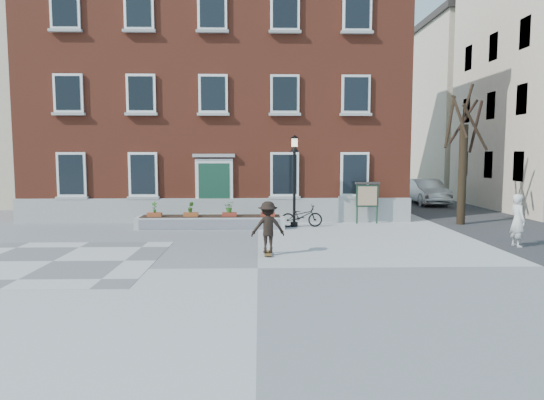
{
  "coord_description": "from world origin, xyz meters",
  "views": [
    {
      "loc": [
        0.05,
        -13.1,
        3.16
      ],
      "look_at": [
        0.5,
        4.0,
        1.5
      ],
      "focal_mm": 32.0,
      "sensor_mm": 36.0,
      "label": 1
    }
  ],
  "objects_px": {
    "notice_board": "(367,196)",
    "bicycle": "(302,216)",
    "bystander": "(518,220)",
    "lamp_post": "(294,168)",
    "skateboarder": "(268,227)",
    "parked_car": "(426,192)"
  },
  "relations": [
    {
      "from": "bicycle",
      "to": "bystander",
      "type": "relative_size",
      "value": 1.0
    },
    {
      "from": "bicycle",
      "to": "notice_board",
      "type": "relative_size",
      "value": 0.96
    },
    {
      "from": "parked_car",
      "to": "notice_board",
      "type": "bearing_deg",
      "value": -123.54
    },
    {
      "from": "lamp_post",
      "to": "notice_board",
      "type": "relative_size",
      "value": 2.1
    },
    {
      "from": "parked_car",
      "to": "bystander",
      "type": "bearing_deg",
      "value": -96.29
    },
    {
      "from": "parked_car",
      "to": "notice_board",
      "type": "distance_m",
      "value": 9.86
    },
    {
      "from": "lamp_post",
      "to": "notice_board",
      "type": "height_order",
      "value": "lamp_post"
    },
    {
      "from": "parked_car",
      "to": "lamp_post",
      "type": "height_order",
      "value": "lamp_post"
    },
    {
      "from": "skateboarder",
      "to": "notice_board",
      "type": "bearing_deg",
      "value": 55.47
    },
    {
      "from": "bicycle",
      "to": "bystander",
      "type": "distance_m",
      "value": 8.29
    },
    {
      "from": "parked_car",
      "to": "skateboarder",
      "type": "distance_m",
      "value": 17.91
    },
    {
      "from": "bystander",
      "to": "lamp_post",
      "type": "bearing_deg",
      "value": 51.04
    },
    {
      "from": "lamp_post",
      "to": "skateboarder",
      "type": "bearing_deg",
      "value": -101.98
    },
    {
      "from": "bicycle",
      "to": "skateboarder",
      "type": "bearing_deg",
      "value": 160.06
    },
    {
      "from": "bicycle",
      "to": "skateboarder",
      "type": "relative_size",
      "value": 1.07
    },
    {
      "from": "notice_board",
      "to": "bicycle",
      "type": "bearing_deg",
      "value": -162.47
    },
    {
      "from": "lamp_post",
      "to": "notice_board",
      "type": "bearing_deg",
      "value": 13.79
    },
    {
      "from": "lamp_post",
      "to": "skateboarder",
      "type": "height_order",
      "value": "lamp_post"
    },
    {
      "from": "bystander",
      "to": "skateboarder",
      "type": "relative_size",
      "value": 1.07
    },
    {
      "from": "parked_car",
      "to": "skateboarder",
      "type": "xyz_separation_m",
      "value": [
        -10.09,
        -14.8,
        0.1
      ]
    },
    {
      "from": "lamp_post",
      "to": "skateboarder",
      "type": "xyz_separation_m",
      "value": [
        -1.24,
        -5.82,
        -1.67
      ]
    },
    {
      "from": "bicycle",
      "to": "bystander",
      "type": "bearing_deg",
      "value": -128.18
    }
  ]
}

